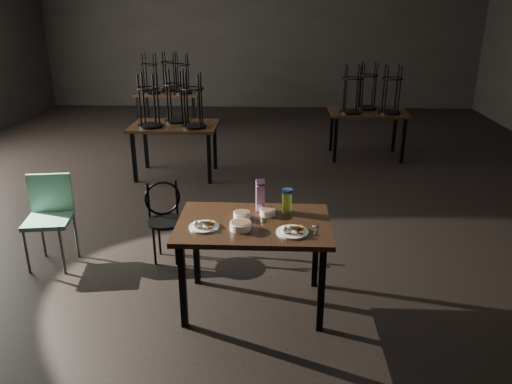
{
  "coord_description": "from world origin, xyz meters",
  "views": [
    {
      "loc": [
        0.45,
        -5.88,
        2.36
      ],
      "look_at": [
        0.26,
        -1.93,
        0.85
      ],
      "focal_mm": 35.0,
      "sensor_mm": 36.0,
      "label": 1
    }
  ],
  "objects_px": {
    "main_table": "(254,231)",
    "water_bottle": "(287,201)",
    "school_chair": "(50,212)",
    "juice_carton": "(260,196)",
    "bentwood_chair": "(165,215)"
  },
  "relations": [
    {
      "from": "water_bottle",
      "to": "bentwood_chair",
      "type": "bearing_deg",
      "value": 153.38
    },
    {
      "from": "main_table",
      "to": "juice_carton",
      "type": "distance_m",
      "value": 0.32
    },
    {
      "from": "main_table",
      "to": "bentwood_chair",
      "type": "height_order",
      "value": "bentwood_chair"
    },
    {
      "from": "juice_carton",
      "to": "main_table",
      "type": "bearing_deg",
      "value": -100.01
    },
    {
      "from": "juice_carton",
      "to": "water_bottle",
      "type": "height_order",
      "value": "juice_carton"
    },
    {
      "from": "school_chair",
      "to": "main_table",
      "type": "bearing_deg",
      "value": -27.05
    },
    {
      "from": "main_table",
      "to": "school_chair",
      "type": "height_order",
      "value": "school_chair"
    },
    {
      "from": "main_table",
      "to": "school_chair",
      "type": "distance_m",
      "value": 2.06
    },
    {
      "from": "water_bottle",
      "to": "juice_carton",
      "type": "bearing_deg",
      "value": 173.27
    },
    {
      "from": "juice_carton",
      "to": "water_bottle",
      "type": "relative_size",
      "value": 1.39
    },
    {
      "from": "main_table",
      "to": "water_bottle",
      "type": "height_order",
      "value": "water_bottle"
    },
    {
      "from": "school_chair",
      "to": "juice_carton",
      "type": "bearing_deg",
      "value": -20.28
    },
    {
      "from": "juice_carton",
      "to": "water_bottle",
      "type": "bearing_deg",
      "value": -6.73
    },
    {
      "from": "juice_carton",
      "to": "school_chair",
      "type": "distance_m",
      "value": 2.07
    },
    {
      "from": "juice_carton",
      "to": "bentwood_chair",
      "type": "relative_size",
      "value": 0.36
    }
  ]
}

